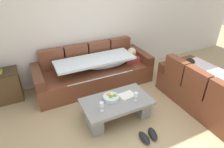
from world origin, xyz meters
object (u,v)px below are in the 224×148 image
(fruit_bowl, at_px, (111,97))
(pair_of_shoes, at_px, (149,136))
(couch_along_wall, at_px, (96,71))
(open_magazine, at_px, (127,95))
(wine_glass_near_left, at_px, (102,105))
(wine_glass_near_right, at_px, (136,95))
(couch_near_window, at_px, (206,91))
(coffee_table, at_px, (117,107))
(side_cabinet, at_px, (1,87))

(fruit_bowl, xyz_separation_m, pair_of_shoes, (0.32, -0.73, -0.38))
(couch_along_wall, relative_size, open_magazine, 9.15)
(wine_glass_near_left, relative_size, pair_of_shoes, 0.51)
(wine_glass_near_right, distance_m, open_magazine, 0.23)
(couch_along_wall, xyz_separation_m, wine_glass_near_left, (-0.44, -1.36, 0.17))
(wine_glass_near_right, height_order, pair_of_shoes, wine_glass_near_right)
(couch_near_window, height_order, wine_glass_near_right, couch_near_window)
(coffee_table, height_order, fruit_bowl, fruit_bowl)
(couch_near_window, xyz_separation_m, fruit_bowl, (-1.76, 0.51, 0.09))
(open_magazine, bearing_deg, couch_near_window, -23.05)
(fruit_bowl, relative_size, wine_glass_near_right, 1.69)
(couch_near_window, relative_size, side_cabinet, 2.63)
(wine_glass_near_right, distance_m, pair_of_shoes, 0.68)
(couch_along_wall, xyz_separation_m, side_cabinet, (-1.93, 0.22, -0.01))
(pair_of_shoes, bearing_deg, wine_glass_near_right, 84.46)
(pair_of_shoes, bearing_deg, wine_glass_near_left, 138.23)
(wine_glass_near_left, bearing_deg, couch_near_window, -8.45)
(couch_along_wall, bearing_deg, open_magazine, -83.49)
(wine_glass_near_right, relative_size, pair_of_shoes, 0.51)
(pair_of_shoes, bearing_deg, couch_along_wall, 94.33)
(open_magazine, bearing_deg, wine_glass_near_left, -166.28)
(coffee_table, distance_m, side_cabinet, 2.33)
(open_magazine, bearing_deg, side_cabinet, 141.42)
(couch_along_wall, distance_m, coffee_table, 1.23)
(wine_glass_near_right, bearing_deg, wine_glass_near_left, 179.21)
(coffee_table, xyz_separation_m, side_cabinet, (-1.82, 1.45, 0.08))
(coffee_table, distance_m, pair_of_shoes, 0.72)
(wine_glass_near_left, height_order, wine_glass_near_right, same)
(side_cabinet, bearing_deg, couch_along_wall, -6.63)
(coffee_table, bearing_deg, wine_glass_near_left, -158.10)
(wine_glass_near_right, xyz_separation_m, side_cabinet, (-2.12, 1.59, -0.17))
(coffee_table, height_order, open_magazine, open_magazine)
(coffee_table, distance_m, wine_glass_near_right, 0.42)
(side_cabinet, bearing_deg, fruit_bowl, -38.12)
(couch_along_wall, distance_m, couch_near_window, 2.30)
(wine_glass_near_right, bearing_deg, open_magazine, 106.38)
(couch_along_wall, xyz_separation_m, couch_near_window, (1.59, -1.66, 0.01))
(coffee_table, height_order, pair_of_shoes, coffee_table)
(couch_along_wall, relative_size, couch_near_window, 1.35)
(fruit_bowl, xyz_separation_m, wine_glass_near_left, (-0.27, -0.21, 0.08))
(coffee_table, bearing_deg, couch_near_window, -14.49)
(couch_along_wall, height_order, pair_of_shoes, couch_along_wall)
(couch_near_window, xyz_separation_m, side_cabinet, (-3.52, 1.88, -0.01))
(wine_glass_near_left, distance_m, open_magazine, 0.61)
(coffee_table, distance_m, wine_glass_near_left, 0.45)
(couch_along_wall, xyz_separation_m, pair_of_shoes, (0.14, -1.88, -0.28))
(wine_glass_near_right, bearing_deg, couch_near_window, -11.81)
(side_cabinet, bearing_deg, couch_near_window, -28.18)
(wine_glass_near_left, xyz_separation_m, open_magazine, (0.57, 0.19, -0.11))
(wine_glass_near_left, bearing_deg, side_cabinet, 133.23)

